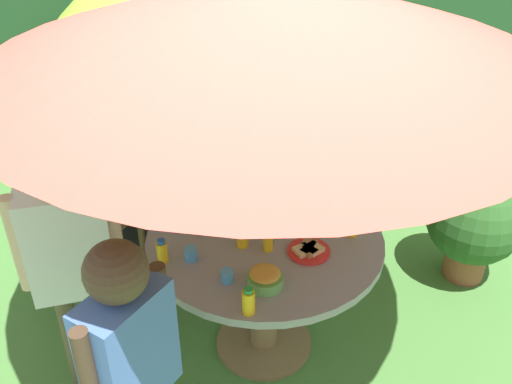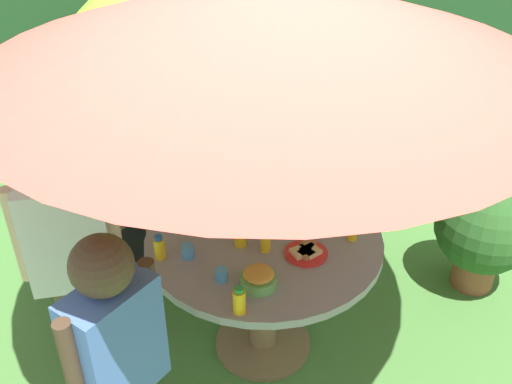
% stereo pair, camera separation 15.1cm
% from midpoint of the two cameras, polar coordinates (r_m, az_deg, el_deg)
% --- Properties ---
extents(ground_plane, '(10.00, 10.00, 0.02)m').
position_cam_midpoint_polar(ground_plane, '(3.39, -0.56, -14.70)').
color(ground_plane, '#477A38').
extents(hedge_backdrop, '(9.00, 0.70, 1.77)m').
position_cam_midpoint_polar(hedge_backdrop, '(5.54, -4.52, 15.79)').
color(hedge_backdrop, '#234C28').
rests_on(hedge_backdrop, ground_plane).
extents(garden_table, '(1.17, 1.17, 0.75)m').
position_cam_midpoint_polar(garden_table, '(2.98, -0.62, -6.90)').
color(garden_table, brown).
rests_on(garden_table, ground_plane).
extents(patio_umbrella, '(2.39, 2.39, 2.02)m').
position_cam_midpoint_polar(patio_umbrella, '(2.39, -0.80, 16.69)').
color(patio_umbrella, '#B7AD8C').
rests_on(patio_umbrella, ground_plane).
extents(wooden_chair, '(0.67, 0.69, 1.04)m').
position_cam_midpoint_polar(wooden_chair, '(3.67, -18.83, -0.75)').
color(wooden_chair, brown).
rests_on(wooden_chair, ground_plane).
extents(dome_tent, '(2.57, 2.57, 1.74)m').
position_cam_midpoint_polar(dome_tent, '(4.31, -6.98, 10.32)').
color(dome_tent, '#8CC633').
rests_on(dome_tent, ground_plane).
extents(potted_plant, '(0.59, 0.59, 0.74)m').
position_cam_midpoint_polar(potted_plant, '(3.77, 19.49, -2.58)').
color(potted_plant, brown).
rests_on(potted_plant, ground_plane).
extents(child_in_pink_shirt, '(0.27, 0.48, 1.44)m').
position_cam_midpoint_polar(child_in_pink_shirt, '(3.55, 0.23, 6.47)').
color(child_in_pink_shirt, '#3F3F47').
rests_on(child_in_pink_shirt, ground_plane).
extents(child_in_grey_shirt, '(0.32, 0.37, 1.23)m').
position_cam_midpoint_polar(child_in_grey_shirt, '(3.48, -9.59, 2.85)').
color(child_in_grey_shirt, brown).
rests_on(child_in_grey_shirt, ground_plane).
extents(child_in_white_shirt, '(0.47, 0.25, 1.41)m').
position_cam_midpoint_polar(child_in_white_shirt, '(2.75, -19.37, -4.66)').
color(child_in_white_shirt, brown).
rests_on(child_in_white_shirt, ground_plane).
extents(child_in_blue_shirt, '(0.37, 0.39, 1.32)m').
position_cam_midpoint_polar(child_in_blue_shirt, '(2.28, -14.21, -14.59)').
color(child_in_blue_shirt, brown).
rests_on(child_in_blue_shirt, ground_plane).
extents(snack_bowl, '(0.16, 0.16, 0.09)m').
position_cam_midpoint_polar(snack_bowl, '(2.57, -0.82, -8.42)').
color(snack_bowl, '#66B259').
rests_on(snack_bowl, garden_table).
extents(plate_center_back, '(0.21, 0.21, 0.03)m').
position_cam_midpoint_polar(plate_center_back, '(3.05, -1.30, -1.60)').
color(plate_center_back, red).
rests_on(plate_center_back, garden_table).
extents(plate_near_right, '(0.20, 0.20, 0.03)m').
position_cam_midpoint_polar(plate_near_right, '(2.77, 3.60, -5.70)').
color(plate_near_right, red).
rests_on(plate_near_right, garden_table).
extents(plate_front_edge, '(0.22, 0.22, 0.03)m').
position_cam_midpoint_polar(plate_front_edge, '(2.99, -6.91, -2.70)').
color(plate_front_edge, red).
rests_on(plate_front_edge, garden_table).
extents(juice_bottle_near_left, '(0.05, 0.05, 0.11)m').
position_cam_midpoint_polar(juice_bottle_near_left, '(2.76, -0.38, -4.83)').
color(juice_bottle_near_left, yellow).
rests_on(juice_bottle_near_left, garden_table).
extents(juice_bottle_far_left, '(0.05, 0.05, 0.12)m').
position_cam_midpoint_polar(juice_bottle_far_left, '(2.74, -10.70, -5.74)').
color(juice_bottle_far_left, yellow).
rests_on(juice_bottle_far_left, garden_table).
extents(juice_bottle_far_right, '(0.06, 0.06, 0.12)m').
position_cam_midpoint_polar(juice_bottle_far_right, '(2.79, -2.89, -4.39)').
color(juice_bottle_far_right, yellow).
rests_on(juice_bottle_far_right, garden_table).
extents(juice_bottle_center_front, '(0.04, 0.04, 0.13)m').
position_cam_midpoint_polar(juice_bottle_center_front, '(2.87, 7.96, -3.25)').
color(juice_bottle_center_front, yellow).
rests_on(juice_bottle_center_front, garden_table).
extents(juice_bottle_mid_left, '(0.05, 0.05, 0.11)m').
position_cam_midpoint_polar(juice_bottle_mid_left, '(2.95, 1.51, -2.13)').
color(juice_bottle_mid_left, yellow).
rests_on(juice_bottle_mid_left, garden_table).
extents(juice_bottle_mid_right, '(0.05, 0.05, 0.13)m').
position_cam_midpoint_polar(juice_bottle_mid_right, '(2.44, -2.54, -10.63)').
color(juice_bottle_mid_right, yellow).
rests_on(juice_bottle_mid_right, garden_table).
extents(cup_near, '(0.06, 0.06, 0.07)m').
position_cam_midpoint_polar(cup_near, '(2.74, -7.97, -6.01)').
color(cup_near, '#4C99D8').
rests_on(cup_near, garden_table).
extents(cup_far, '(0.06, 0.06, 0.06)m').
position_cam_midpoint_polar(cup_far, '(2.61, -4.49, -8.20)').
color(cup_far, '#4C99D8').
rests_on(cup_far, garden_table).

